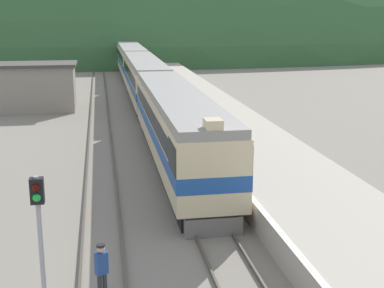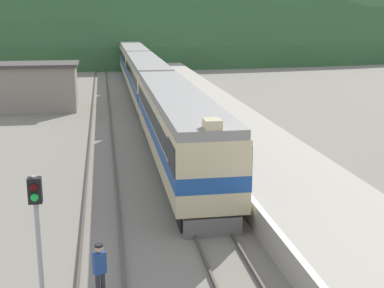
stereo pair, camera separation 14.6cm
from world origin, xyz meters
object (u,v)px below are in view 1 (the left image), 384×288
(carriage_second, at_px, (145,80))
(carriage_fourth, at_px, (124,50))
(signal_post_siding, at_px, (39,219))
(carriage_third, at_px, (131,60))
(express_train_lead_car, at_px, (177,126))
(track_worker, at_px, (102,268))

(carriage_second, relative_size, carriage_fourth, 1.00)
(carriage_fourth, relative_size, signal_post_siding, 4.63)
(carriage_third, bearing_deg, express_train_lead_car, -90.00)
(signal_post_siding, bearing_deg, carriage_second, 80.58)
(track_worker, bearing_deg, carriage_second, 83.00)
(express_train_lead_car, height_order, carriage_fourth, express_train_lead_car)
(express_train_lead_car, xyz_separation_m, carriage_fourth, (0.00, 61.25, -0.01))
(carriage_second, bearing_deg, track_worker, -97.00)
(track_worker, bearing_deg, carriage_third, 85.57)
(signal_post_siding, height_order, track_worker, signal_post_siding)
(carriage_fourth, bearing_deg, track_worker, -93.24)
(carriage_second, distance_m, track_worker, 34.89)
(express_train_lead_car, height_order, signal_post_siding, express_train_lead_car)
(express_train_lead_car, distance_m, carriage_second, 20.87)
(carriage_third, bearing_deg, signal_post_siding, -96.02)
(express_train_lead_car, distance_m, signal_post_siding, 15.53)
(carriage_third, relative_size, signal_post_siding, 4.63)
(carriage_second, distance_m, signal_post_siding, 35.73)
(express_train_lead_car, distance_m, carriage_fourth, 61.25)
(express_train_lead_car, relative_size, signal_post_siding, 4.85)
(carriage_third, xyz_separation_m, track_worker, (-4.25, -54.80, -1.23))
(carriage_second, relative_size, signal_post_siding, 4.63)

